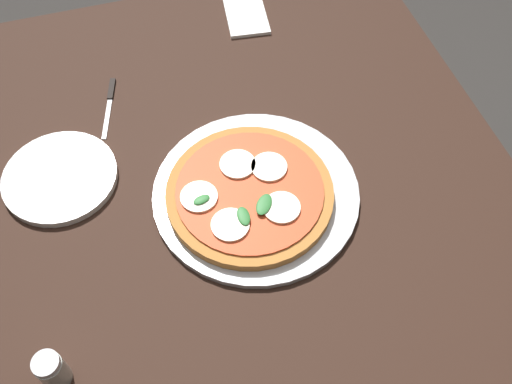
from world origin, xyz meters
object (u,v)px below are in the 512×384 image
at_px(plate_white, 60,177).
at_px(napkin, 246,17).
at_px(knife, 110,100).
at_px(pizza, 250,193).
at_px(serving_tray, 256,193).
at_px(dining_table, 245,215).
at_px(pepper_shaker, 52,370).

relative_size(plate_white, napkin, 1.61).
bearing_deg(knife, pizza, -146.97).
relative_size(serving_tray, knife, 2.37).
xyz_separation_m(plate_white, napkin, (0.34, -0.46, -0.00)).
bearing_deg(napkin, dining_table, 163.24).
distance_m(serving_tray, pizza, 0.02).
relative_size(serving_tray, plate_white, 1.78).
distance_m(dining_table, pizza, 0.13).
relative_size(serving_tray, pepper_shaker, 5.28).
xyz_separation_m(dining_table, plate_white, (0.11, 0.32, 0.11)).
height_order(plate_white, pepper_shaker, pepper_shaker).
height_order(pizza, pepper_shaker, pepper_shaker).
bearing_deg(knife, pepper_shaker, 163.44).
bearing_deg(dining_table, knife, 36.17).
height_order(pizza, napkin, pizza).
distance_m(dining_table, napkin, 0.48).
height_order(dining_table, pizza, pizza).
bearing_deg(plate_white, napkin, -53.52).
relative_size(dining_table, knife, 7.51).
bearing_deg(plate_white, pepper_shaker, 173.36).
distance_m(dining_table, plate_white, 0.36).
xyz_separation_m(plate_white, knife, (0.17, -0.12, -0.00)).
xyz_separation_m(serving_tray, napkin, (0.47, -0.12, -0.00)).
bearing_deg(serving_tray, knife, 35.34).
bearing_deg(napkin, pepper_shaker, 144.72).
height_order(serving_tray, pizza, pizza).
bearing_deg(knife, dining_table, -143.83).
relative_size(napkin, knife, 0.83).
bearing_deg(pizza, dining_table, 1.56).
height_order(dining_table, plate_white, plate_white).
xyz_separation_m(napkin, pepper_shaker, (-0.70, 0.50, 0.03)).
xyz_separation_m(dining_table, pizza, (-0.04, -0.00, 0.13)).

